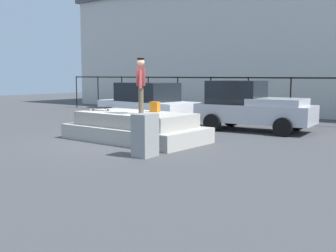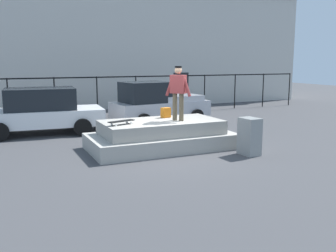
# 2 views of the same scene
# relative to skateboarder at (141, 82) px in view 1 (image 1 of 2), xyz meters

# --- Properties ---
(ground_plane) EXTENTS (60.00, 60.00, 0.00)m
(ground_plane) POSITION_rel_skateboarder_xyz_m (-0.59, -0.24, -1.85)
(ground_plane) COLOR #424244
(concrete_ledge) EXTENTS (4.43, 2.29, 0.88)m
(concrete_ledge) POSITION_rel_skateboarder_xyz_m (-0.47, 0.23, -1.45)
(concrete_ledge) COLOR #ADA89E
(concrete_ledge) RESTS_ON ground_plane
(skateboarder) EXTENTS (0.61, 0.72, 1.66)m
(skateboarder) POSITION_rel_skateboarder_xyz_m (0.00, 0.00, 0.00)
(skateboarder) COLOR brown
(skateboarder) RESTS_ON concrete_ledge
(skateboard) EXTENTS (0.84, 0.45, 0.12)m
(skateboard) POSITION_rel_skateboarder_xyz_m (-1.82, -0.03, -0.86)
(skateboard) COLOR black
(skateboard) RESTS_ON concrete_ledge
(backpack) EXTENTS (0.31, 0.24, 0.32)m
(backpack) POSITION_rel_skateboarder_xyz_m (-0.09, 0.74, -0.80)
(backpack) COLOR orange
(backpack) RESTS_ON concrete_ledge
(car_white_sedan_near) EXTENTS (4.62, 2.44, 1.71)m
(car_white_sedan_near) POSITION_rel_skateboarder_xyz_m (-3.58, 4.31, -0.98)
(car_white_sedan_near) COLOR white
(car_white_sedan_near) RESTS_ON ground_plane
(car_silver_pickup_mid) EXTENTS (4.36, 2.35, 1.83)m
(car_silver_pickup_mid) POSITION_rel_skateboarder_xyz_m (1.26, 4.60, -0.94)
(car_silver_pickup_mid) COLOR #B7B7BC
(car_silver_pickup_mid) RESTS_ON ground_plane
(utility_box) EXTENTS (0.49, 0.63, 1.08)m
(utility_box) POSITION_rel_skateboarder_xyz_m (1.54, -1.55, -1.31)
(utility_box) COLOR gray
(utility_box) RESTS_ON ground_plane
(fence_row) EXTENTS (24.06, 0.06, 1.96)m
(fence_row) POSITION_rel_skateboarder_xyz_m (-0.59, 7.81, -0.50)
(fence_row) COLOR black
(fence_row) RESTS_ON ground_plane
(warehouse_building) EXTENTS (29.82, 8.26, 7.29)m
(warehouse_building) POSITION_rel_skateboarder_xyz_m (-0.59, 14.37, 1.81)
(warehouse_building) COLOR beige
(warehouse_building) RESTS_ON ground_plane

